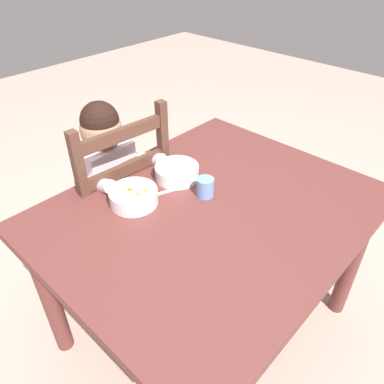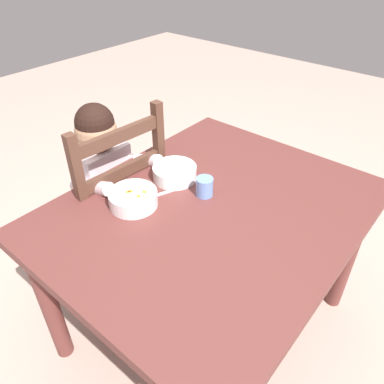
% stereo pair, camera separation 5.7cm
% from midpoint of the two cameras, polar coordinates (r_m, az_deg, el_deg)
% --- Properties ---
extents(ground_plane, '(8.00, 8.00, 0.00)m').
position_cam_midpoint_polar(ground_plane, '(1.85, 3.23, -19.62)').
color(ground_plane, tan).
extents(dining_table, '(1.16, 0.94, 0.70)m').
position_cam_midpoint_polar(dining_table, '(1.40, 4.06, -5.57)').
color(dining_table, brown).
rests_on(dining_table, ground).
extents(dining_chair, '(0.45, 0.45, 0.96)m').
position_cam_midpoint_polar(dining_chair, '(1.75, -10.77, -2.24)').
color(dining_chair, '#503225').
rests_on(dining_chair, ground).
extents(child_figure, '(0.32, 0.31, 0.96)m').
position_cam_midpoint_polar(child_figure, '(1.64, -11.21, 2.52)').
color(child_figure, silver).
rests_on(child_figure, ground).
extents(bowl_of_peas, '(0.17, 0.17, 0.06)m').
position_cam_midpoint_polar(bowl_of_peas, '(1.46, -1.21, 3.10)').
color(bowl_of_peas, white).
rests_on(bowl_of_peas, dining_table).
extents(bowl_of_carrots, '(0.17, 0.17, 0.06)m').
position_cam_midpoint_polar(bowl_of_carrots, '(1.34, -7.74, -0.65)').
color(bowl_of_carrots, white).
rests_on(bowl_of_carrots, dining_table).
extents(spoon, '(0.14, 0.07, 0.01)m').
position_cam_midpoint_polar(spoon, '(1.38, -4.81, -0.49)').
color(spoon, silver).
rests_on(spoon, dining_table).
extents(drinking_cup, '(0.06, 0.06, 0.07)m').
position_cam_midpoint_polar(drinking_cup, '(1.36, 3.24, 0.72)').
color(drinking_cup, '#698FD4').
rests_on(drinking_cup, dining_table).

